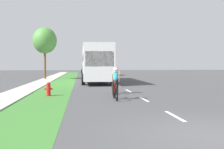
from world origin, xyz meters
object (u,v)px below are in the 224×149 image
at_px(sedan_silver, 111,71).
at_px(street_tree_near, 45,41).
at_px(bus_white, 96,62).
at_px(fire_hydrant_red, 49,89).
at_px(cyclist_lead, 115,83).
at_px(cyclist_trailing, 116,80).
at_px(pickup_dark_green, 86,69).

height_order(sedan_silver, street_tree_near, street_tree_near).
bearing_deg(bus_white, fire_hydrant_red, -105.67).
xyz_separation_m(cyclist_lead, street_tree_near, (-5.92, 19.16, 3.77)).
distance_m(cyclist_trailing, street_tree_near, 18.11).
relative_size(fire_hydrant_red, pickup_dark_green, 0.15).
relative_size(bus_white, pickup_dark_green, 2.27).
bearing_deg(fire_hydrant_red, sedan_silver, 76.59).
xyz_separation_m(cyclist_lead, pickup_dark_green, (-0.53, 42.33, 0.02)).
bearing_deg(bus_white, cyclist_lead, -89.04).
xyz_separation_m(pickup_dark_green, street_tree_near, (-5.39, -23.17, 3.76)).
bearing_deg(pickup_dark_green, cyclist_lead, -89.29).
relative_size(pickup_dark_green, street_tree_near, 0.83).
distance_m(cyclist_trailing, pickup_dark_green, 39.73).
relative_size(sedan_silver, street_tree_near, 0.70).
height_order(fire_hydrant_red, pickup_dark_green, pickup_dark_green).
height_order(fire_hydrant_red, cyclist_trailing, cyclist_trailing).
relative_size(bus_white, street_tree_near, 1.88).
distance_m(bus_white, pickup_dark_green, 28.93).
height_order(fire_hydrant_red, bus_white, bus_white).
bearing_deg(cyclist_lead, fire_hydrant_red, 150.48).
distance_m(cyclist_trailing, bus_white, 10.90).
distance_m(fire_hydrant_red, street_tree_near, 17.89).
relative_size(fire_hydrant_red, street_tree_near, 0.12).
bearing_deg(pickup_dark_green, cyclist_trailing, -88.69).
xyz_separation_m(fire_hydrant_red, street_tree_near, (-2.48, 17.21, 4.21)).
distance_m(cyclist_lead, street_tree_near, 20.40).
height_order(cyclist_trailing, sedan_silver, cyclist_trailing).
bearing_deg(bus_white, street_tree_near, 134.77).
relative_size(fire_hydrant_red, sedan_silver, 0.18).
relative_size(fire_hydrant_red, cyclist_lead, 0.44).
bearing_deg(cyclist_trailing, fire_hydrant_red, -170.27).
distance_m(fire_hydrant_red, bus_white, 12.02).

